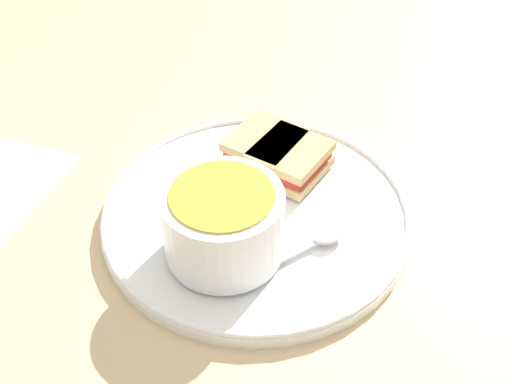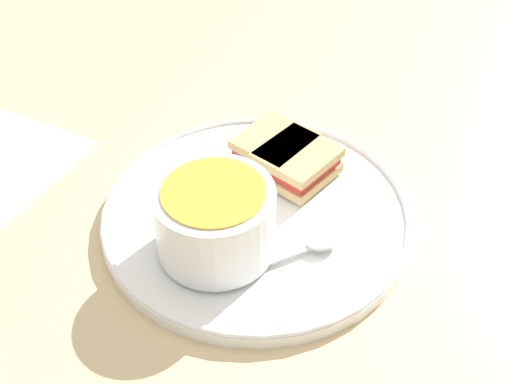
% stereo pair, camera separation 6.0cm
% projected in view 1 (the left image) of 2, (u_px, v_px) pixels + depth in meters
% --- Properties ---
extents(ground_plane, '(2.40, 2.40, 0.00)m').
position_uv_depth(ground_plane, '(256.00, 218.00, 0.63)').
color(ground_plane, '#D1B27F').
extents(plate, '(0.32, 0.32, 0.02)m').
position_uv_depth(plate, '(256.00, 212.00, 0.62)').
color(plate, white).
rests_on(plate, ground_plane).
extents(soup_bowl, '(0.11, 0.11, 0.07)m').
position_uv_depth(soup_bowl, '(223.00, 223.00, 0.55)').
color(soup_bowl, white).
rests_on(soup_bowl, plate).
extents(spoon, '(0.08, 0.08, 0.01)m').
position_uv_depth(spoon, '(323.00, 237.00, 0.58)').
color(spoon, silver).
rests_on(spoon, plate).
extents(sandwich_half_near, '(0.10, 0.09, 0.03)m').
position_uv_depth(sandwich_half_near, '(290.00, 159.00, 0.65)').
color(sandwich_half_near, tan).
rests_on(sandwich_half_near, plate).
extents(sandwich_half_far, '(0.10, 0.09, 0.03)m').
position_uv_depth(sandwich_half_far, '(265.00, 147.00, 0.67)').
color(sandwich_half_far, tan).
rests_on(sandwich_half_far, plate).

